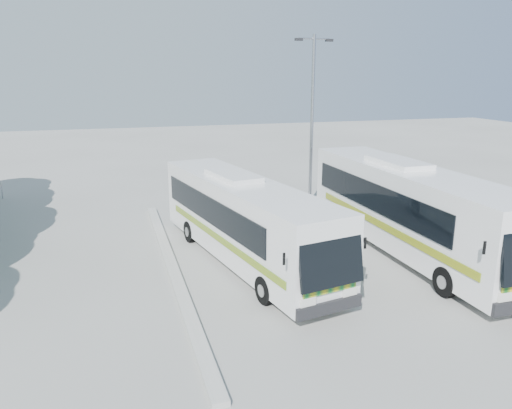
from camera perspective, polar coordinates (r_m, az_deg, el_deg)
name	(u,v)px	position (r m, az deg, el deg)	size (l,w,h in m)	color
ground	(249,283)	(16.78, -0.79, -8.96)	(100.00, 100.00, 0.00)	#A3A39E
kerb_divider	(172,267)	(18.16, -9.59, -7.01)	(0.40, 16.00, 0.15)	#B2B2AD
coach_main	(244,219)	(18.06, -1.36, -1.65)	(4.19, 11.00, 3.00)	silver
coach_adjacent	(410,208)	(19.79, 17.16, -0.36)	(2.61, 11.89, 3.29)	white
lamppost	(312,114)	(25.91, 6.43, 10.27)	(2.10, 0.45, 8.57)	#989AA0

